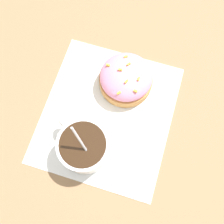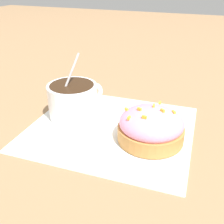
% 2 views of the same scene
% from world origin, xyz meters
% --- Properties ---
extents(ground_plane, '(3.00, 3.00, 0.00)m').
position_xyz_m(ground_plane, '(0.00, 0.00, 0.00)').
color(ground_plane, '#93704C').
extents(paper_napkin, '(0.28, 0.25, 0.00)m').
position_xyz_m(paper_napkin, '(0.00, 0.00, 0.00)').
color(paper_napkin, white).
rests_on(paper_napkin, ground_plane).
extents(coffee_cup, '(0.09, 0.11, 0.12)m').
position_xyz_m(coffee_cup, '(0.08, -0.01, 0.04)').
color(coffee_cup, white).
rests_on(coffee_cup, paper_napkin).
extents(frosted_pastry, '(0.10, 0.10, 0.06)m').
position_xyz_m(frosted_pastry, '(-0.07, 0.01, 0.03)').
color(frosted_pastry, '#C18442').
rests_on(frosted_pastry, paper_napkin).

